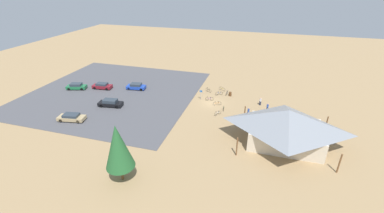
{
  "coord_description": "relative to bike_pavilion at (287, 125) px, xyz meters",
  "views": [
    {
      "loc": [
        -9.46,
        46.84,
        23.13
      ],
      "look_at": [
        2.83,
        4.92,
        1.2
      ],
      "focal_mm": 24.18,
      "sensor_mm": 36.0,
      "label": 1
    }
  ],
  "objects": [
    {
      "name": "ground",
      "position": [
        13.71,
        -10.77,
        -3.29
      ],
      "size": [
        160.0,
        160.0,
        0.0
      ],
      "primitive_type": "plane",
      "color": "#9E7F56",
      "rests_on": "ground"
    },
    {
      "name": "parking_lot_asphalt",
      "position": [
        36.03,
        -10.27,
        -3.26
      ],
      "size": [
        35.86,
        35.57,
        0.05
      ],
      "primitive_type": "cube",
      "color": "#4C4C51",
      "rests_on": "ground"
    },
    {
      "name": "bike_pavilion",
      "position": [
        0.0,
        0.0,
        0.0
      ],
      "size": [
        13.72,
        10.78,
        5.74
      ],
      "color": "beige",
      "rests_on": "ground"
    },
    {
      "name": "trash_bin",
      "position": [
        10.72,
        -15.44,
        -2.84
      ],
      "size": [
        0.6,
        0.6,
        0.9
      ],
      "primitive_type": "cylinder",
      "color": "brown",
      "rests_on": "ground"
    },
    {
      "name": "lot_sign",
      "position": [
        16.34,
        -11.81,
        -1.88
      ],
      "size": [
        0.56,
        0.08,
        2.2
      ],
      "color": "#99999E",
      "rests_on": "ground"
    },
    {
      "name": "pine_center",
      "position": [
        19.88,
        14.19,
        1.74
      ],
      "size": [
        3.58,
        3.58,
        7.97
      ],
      "color": "brown",
      "rests_on": "ground"
    },
    {
      "name": "bicycle_orange_yard_center",
      "position": [
        12.52,
        -10.15,
        -2.9
      ],
      "size": [
        1.59,
        0.81,
        0.89
      ],
      "color": "black",
      "rests_on": "ground"
    },
    {
      "name": "bicycle_yellow_yard_front",
      "position": [
        12.93,
        -17.9,
        -2.91
      ],
      "size": [
        1.61,
        0.9,
        0.82
      ],
      "color": "black",
      "rests_on": "ground"
    },
    {
      "name": "bicycle_purple_near_porch",
      "position": [
        14.52,
        -11.89,
        -2.91
      ],
      "size": [
        1.63,
        0.65,
        0.89
      ],
      "color": "black",
      "rests_on": "ground"
    },
    {
      "name": "bicycle_black_mid_cluster",
      "position": [
        15.74,
        -16.27,
        -2.91
      ],
      "size": [
        1.45,
        0.94,
        0.88
      ],
      "color": "black",
      "rests_on": "ground"
    },
    {
      "name": "bicycle_white_trailside",
      "position": [
        11.6,
        -6.15,
        -2.92
      ],
      "size": [
        0.99,
        1.52,
        0.85
      ],
      "color": "black",
      "rests_on": "ground"
    },
    {
      "name": "bicycle_green_back_row",
      "position": [
        10.89,
        -8.41,
        -2.92
      ],
      "size": [
        0.48,
        1.67,
        0.81
      ],
      "color": "black",
      "rests_on": "ground"
    },
    {
      "name": "bicycle_blue_near_sign",
      "position": [
        13.09,
        -15.21,
        -2.91
      ],
      "size": [
        1.53,
        0.77,
        0.85
      ],
      "color": "black",
      "rests_on": "ground"
    },
    {
      "name": "bicycle_silver_yard_left",
      "position": [
        11.51,
        -15.82,
        -2.91
      ],
      "size": [
        0.48,
        1.67,
        0.85
      ],
      "color": "black",
      "rests_on": "ground"
    },
    {
      "name": "car_black_near_entry",
      "position": [
        32.78,
        -3.65,
        -2.52
      ],
      "size": [
        4.95,
        2.43,
        1.46
      ],
      "color": "black",
      "rests_on": "parking_lot_asphalt"
    },
    {
      "name": "car_maroon_front_row",
      "position": [
        39.61,
        -11.09,
        -2.56
      ],
      "size": [
        4.53,
        2.16,
        1.36
      ],
      "color": "maroon",
      "rests_on": "parking_lot_asphalt"
    },
    {
      "name": "car_tan_aisle_side",
      "position": [
        36.28,
        3.4,
        -2.58
      ],
      "size": [
        4.99,
        2.66,
        1.3
      ],
      "color": "tan",
      "rests_on": "parking_lot_asphalt"
    },
    {
      "name": "car_blue_mid_lot",
      "position": [
        31.98,
        -13.02,
        -2.55
      ],
      "size": [
        4.44,
        2.37,
        1.38
      ],
      "color": "#1E42B2",
      "rests_on": "parking_lot_asphalt"
    },
    {
      "name": "car_green_back_corner",
      "position": [
        45.11,
        -9.17,
        -2.54
      ],
      "size": [
        4.64,
        2.85,
        1.42
      ],
      "color": "#1E6B3D",
      "rests_on": "parking_lot_asphalt"
    },
    {
      "name": "visitor_at_bikes",
      "position": [
        2.79,
        -10.14,
        -2.37
      ],
      "size": [
        0.36,
        0.36,
        1.74
      ],
      "color": "#2D3347",
      "rests_on": "ground"
    },
    {
      "name": "visitor_crossing_yard",
      "position": [
        6.11,
        -7.08,
        -2.31
      ],
      "size": [
        0.36,
        0.39,
        1.86
      ],
      "color": "#2D3347",
      "rests_on": "ground"
    },
    {
      "name": "visitor_near_lot",
      "position": [
        4.23,
        -12.69,
        -2.43
      ],
      "size": [
        0.4,
        0.39,
        1.64
      ],
      "color": "#2D3347",
      "rests_on": "ground"
    }
  ]
}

